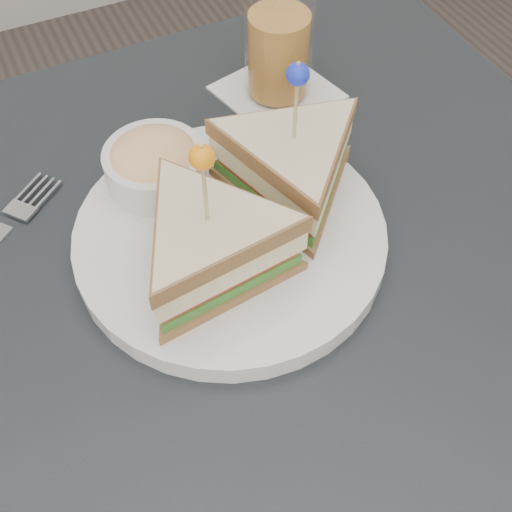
# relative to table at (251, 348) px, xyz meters

# --- Properties ---
(table) EXTENTS (0.80, 0.80, 0.75)m
(table) POSITION_rel_table_xyz_m (0.00, 0.00, 0.00)
(table) COLOR black
(table) RESTS_ON ground
(plate_meal) EXTENTS (0.37, 0.37, 0.17)m
(plate_meal) POSITION_rel_table_xyz_m (0.02, 0.07, 0.12)
(plate_meal) COLOR silver
(plate_meal) RESTS_ON table
(drink_set) EXTENTS (0.14, 0.14, 0.15)m
(drink_set) POSITION_rel_table_xyz_m (0.15, 0.24, 0.14)
(drink_set) COLOR silver
(drink_set) RESTS_ON table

